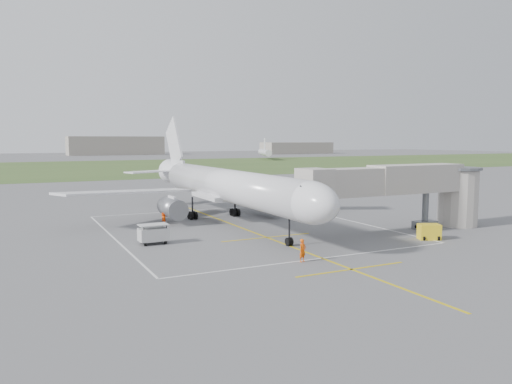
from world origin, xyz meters
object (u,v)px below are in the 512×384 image
baggage_cart (153,234)px  airliner (225,186)px  jet_bridge (410,187)px  ramp_worker_nose (303,250)px  gpu_unit (429,232)px  ramp_worker_wing (164,216)px

baggage_cart → airliner: bearing=36.7°
airliner → jet_bridge: 21.22m
jet_bridge → ramp_worker_nose: (-17.83, -6.78, -3.80)m
gpu_unit → airliner: bearing=151.4°
jet_bridge → baggage_cart: size_ratio=8.47×
jet_bridge → gpu_unit: 6.30m
jet_bridge → baggage_cart: jet_bridge is taller
jet_bridge → ramp_worker_nose: bearing=-159.2°
airliner → baggage_cart: size_ratio=16.92×
airliner → ramp_worker_wing: (-7.05, 1.81, -3.47)m
baggage_cart → ramp_worker_wing: size_ratio=1.51×
baggage_cart → ramp_worker_wing: bearing=67.4°
jet_bridge → baggage_cart: (-26.86, 5.50, -3.77)m
gpu_unit → jet_bridge: bearing=94.1°
airliner → ramp_worker_wing: bearing=165.6°
baggage_cart → ramp_worker_nose: baggage_cart is taller
baggage_cart → ramp_worker_nose: size_ratio=1.47×
airliner → jet_bridge: bearing=-42.2°
ramp_worker_nose → ramp_worker_wing: 23.37m
jet_bridge → ramp_worker_nose: jet_bridge is taller
jet_bridge → gpu_unit: bearing=-110.6°
baggage_cart → gpu_unit: bearing=-23.2°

